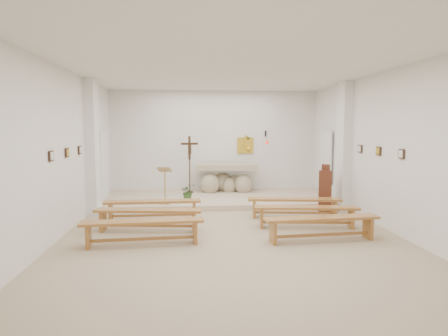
{
  "coord_description": "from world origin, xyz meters",
  "views": [
    {
      "loc": [
        -0.84,
        -8.6,
        2.26
      ],
      "look_at": [
        0.03,
        1.6,
        1.22
      ],
      "focal_mm": 32.0,
      "sensor_mm": 36.0,
      "label": 1
    }
  ],
  "objects": [
    {
      "name": "sanctuary_lamp",
      "position": [
        1.75,
        4.71,
        1.81
      ],
      "size": [
        0.11,
        0.36,
        0.44
      ],
      "color": "black",
      "rests_on": "wall_back"
    },
    {
      "name": "station_frame_left_front",
      "position": [
        -3.47,
        -0.8,
        1.72
      ],
      "size": [
        0.03,
        0.2,
        0.2
      ],
      "primitive_type": "cube",
      "color": "#382418",
      "rests_on": "wall_left"
    },
    {
      "name": "pilaster_left",
      "position": [
        -3.37,
        2.0,
        1.75
      ],
      "size": [
        0.26,
        0.55,
        3.5
      ],
      "primitive_type": "cube",
      "color": "white",
      "rests_on": "ground"
    },
    {
      "name": "ground",
      "position": [
        0.0,
        0.0,
        0.0
      ],
      "size": [
        7.0,
        10.0,
        0.0
      ],
      "primitive_type": "cube",
      "color": "tan",
      "rests_on": "ground"
    },
    {
      "name": "station_frame_right_mid",
      "position": [
        3.47,
        0.2,
        1.72
      ],
      "size": [
        0.03,
        0.2,
        0.2
      ],
      "primitive_type": "cube",
      "color": "#382418",
      "rests_on": "wall_right"
    },
    {
      "name": "bench_right_front",
      "position": [
        1.76,
        1.08,
        0.37
      ],
      "size": [
        2.35,
        0.65,
        0.49
      ],
      "rotation": [
        0.0,
        0.0,
        -0.12
      ],
      "color": "#A57030",
      "rests_on": "ground"
    },
    {
      "name": "wall_left",
      "position": [
        -3.49,
        0.0,
        1.75
      ],
      "size": [
        0.02,
        10.0,
        3.5
      ],
      "primitive_type": "cube",
      "color": "silver",
      "rests_on": "ground"
    },
    {
      "name": "gold_wall_relief",
      "position": [
        1.05,
        4.96,
        1.65
      ],
      "size": [
        0.55,
        0.04,
        0.55
      ],
      "primitive_type": "cube",
      "color": "gold",
      "rests_on": "wall_back"
    },
    {
      "name": "radiator_right",
      "position": [
        3.43,
        2.7,
        0.27
      ],
      "size": [
        0.1,
        0.85,
        0.52
      ],
      "primitive_type": "cube",
      "color": "silver",
      "rests_on": "ground"
    },
    {
      "name": "donation_pedestal",
      "position": [
        2.81,
        1.83,
        0.56
      ],
      "size": [
        0.44,
        0.44,
        1.27
      ],
      "rotation": [
        0.0,
        0.0,
        -0.35
      ],
      "color": "#5B2A1A",
      "rests_on": "ground"
    },
    {
      "name": "ceiling",
      "position": [
        0.0,
        0.0,
        3.49
      ],
      "size": [
        7.0,
        10.0,
        0.02
      ],
      "primitive_type": "cube",
      "color": "silver",
      "rests_on": "wall_back"
    },
    {
      "name": "radiator_left",
      "position": [
        -3.43,
        2.7,
        0.27
      ],
      "size": [
        0.1,
        0.85,
        0.52
      ],
      "primitive_type": "cube",
      "color": "silver",
      "rests_on": "ground"
    },
    {
      "name": "wall_right",
      "position": [
        3.49,
        0.0,
        1.75
      ],
      "size": [
        0.02,
        10.0,
        3.5
      ],
      "primitive_type": "cube",
      "color": "silver",
      "rests_on": "ground"
    },
    {
      "name": "station_frame_right_rear",
      "position": [
        3.47,
        1.2,
        1.72
      ],
      "size": [
        0.03,
        0.2,
        0.2
      ],
      "primitive_type": "cube",
      "color": "#382418",
      "rests_on": "wall_right"
    },
    {
      "name": "bench_right_second",
      "position": [
        1.76,
        0.03,
        0.37
      ],
      "size": [
        2.35,
        0.64,
        0.49
      ],
      "rotation": [
        0.0,
        0.0,
        -0.12
      ],
      "color": "#A57030",
      "rests_on": "ground"
    },
    {
      "name": "bench_left_third",
      "position": [
        -1.76,
        -1.02,
        0.37
      ],
      "size": [
        2.34,
        0.54,
        0.49
      ],
      "rotation": [
        0.0,
        0.0,
        0.07
      ],
      "color": "#A57030",
      "rests_on": "ground"
    },
    {
      "name": "bench_left_second",
      "position": [
        -1.76,
        0.03,
        0.37
      ],
      "size": [
        2.35,
        0.65,
        0.49
      ],
      "rotation": [
        0.0,
        0.0,
        -0.12
      ],
      "color": "#A57030",
      "rests_on": "ground"
    },
    {
      "name": "lectern",
      "position": [
        -1.54,
        2.45,
        0.67
      ],
      "size": [
        0.43,
        0.39,
        1.05
      ],
      "rotation": [
        0.0,
        0.0,
        -0.22
      ],
      "color": "tan",
      "rests_on": "sanctuary_platform"
    },
    {
      "name": "wall_back",
      "position": [
        0.0,
        4.99,
        1.75
      ],
      "size": [
        7.0,
        0.02,
        3.5
      ],
      "primitive_type": "cube",
      "color": "silver",
      "rests_on": "ground"
    },
    {
      "name": "pilaster_right",
      "position": [
        3.37,
        2.0,
        1.75
      ],
      "size": [
        0.26,
        0.55,
        3.5
      ],
      "primitive_type": "cube",
      "color": "white",
      "rests_on": "ground"
    },
    {
      "name": "sanctuary_platform",
      "position": [
        0.0,
        3.5,
        0.07
      ],
      "size": [
        6.98,
        3.0,
        0.15
      ],
      "primitive_type": "cube",
      "color": "#BCA891",
      "rests_on": "ground"
    },
    {
      "name": "station_frame_right_front",
      "position": [
        3.47,
        -0.8,
        1.72
      ],
      "size": [
        0.03,
        0.2,
        0.2
      ],
      "primitive_type": "cube",
      "color": "#382418",
      "rests_on": "wall_right"
    },
    {
      "name": "altar",
      "position": [
        0.36,
        4.4,
        0.54
      ],
      "size": [
        2.0,
        0.93,
        1.01
      ],
      "rotation": [
        0.0,
        0.0,
        -0.07
      ],
      "color": "tan",
      "rests_on": "sanctuary_platform"
    },
    {
      "name": "crucifix_stand",
      "position": [
        -0.86,
        4.3,
        1.21
      ],
      "size": [
        0.55,
        0.24,
        1.83
      ],
      "rotation": [
        0.0,
        0.0,
        0.18
      ],
      "color": "#3A2412",
      "rests_on": "sanctuary_platform"
    },
    {
      "name": "potted_plant",
      "position": [
        -0.91,
        2.99,
        0.39
      ],
      "size": [
        0.49,
        0.45,
        0.47
      ],
      "primitive_type": "imported",
      "rotation": [
        0.0,
        0.0,
        0.2
      ],
      "color": "#2F5321",
      "rests_on": "sanctuary_platform"
    },
    {
      "name": "bench_right_third",
      "position": [
        1.76,
        -1.02,
        0.37
      ],
      "size": [
        2.35,
        0.57,
        0.49
      ],
      "rotation": [
        0.0,
        0.0,
        0.09
      ],
      "color": "#A57030",
      "rests_on": "ground"
    },
    {
      "name": "station_frame_left_rear",
      "position": [
        -3.47,
        1.2,
        1.72
      ],
      "size": [
        0.03,
        0.2,
        0.2
      ],
      "primitive_type": "cube",
      "color": "#382418",
      "rests_on": "wall_left"
    },
    {
      "name": "station_frame_left_mid",
      "position": [
        -3.47,
        0.2,
        1.72
      ],
      "size": [
        0.03,
        0.2,
        0.2
      ],
      "primitive_type": "cube",
      "color": "#382418",
      "rests_on": "wall_left"
    },
    {
      "name": "bench_left_front",
      "position": [
        -1.76,
        1.08,
        0.37
      ],
      "size": [
        2.33,
        0.43,
        0.49
      ],
      "rotation": [
        0.0,
        0.0,
        0.03
      ],
      "color": "#A57030",
      "rests_on": "ground"
    }
  ]
}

